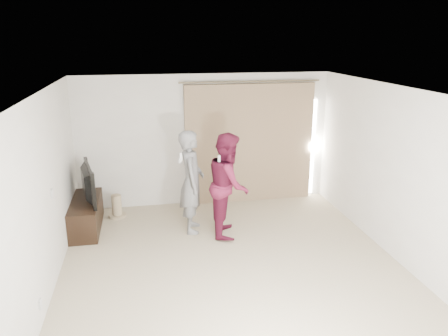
{
  "coord_description": "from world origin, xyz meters",
  "views": [
    {
      "loc": [
        -1.2,
        -5.61,
        3.3
      ],
      "look_at": [
        0.09,
        1.2,
        1.18
      ],
      "focal_mm": 35.0,
      "sensor_mm": 36.0,
      "label": 1
    }
  ],
  "objects_px": {
    "person_woman": "(229,184)",
    "tv": "(83,183)",
    "person_man": "(192,182)",
    "tv_console": "(86,215)"
  },
  "relations": [
    {
      "from": "person_woman",
      "to": "tv",
      "type": "bearing_deg",
      "value": 165.39
    },
    {
      "from": "person_man",
      "to": "tv",
      "type": "bearing_deg",
      "value": 167.63
    },
    {
      "from": "tv_console",
      "to": "tv",
      "type": "distance_m",
      "value": 0.58
    },
    {
      "from": "tv",
      "to": "person_man",
      "type": "relative_size",
      "value": 0.62
    },
    {
      "from": "tv",
      "to": "person_man",
      "type": "distance_m",
      "value": 1.88
    },
    {
      "from": "tv_console",
      "to": "person_woman",
      "type": "bearing_deg",
      "value": -14.61
    },
    {
      "from": "tv_console",
      "to": "person_woman",
      "type": "distance_m",
      "value": 2.59
    },
    {
      "from": "person_woman",
      "to": "person_man",
      "type": "bearing_deg",
      "value": 158.82
    },
    {
      "from": "tv_console",
      "to": "tv",
      "type": "xyz_separation_m",
      "value": [
        0.0,
        0.0,
        0.58
      ]
    },
    {
      "from": "tv",
      "to": "person_woman",
      "type": "distance_m",
      "value": 2.52
    }
  ]
}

